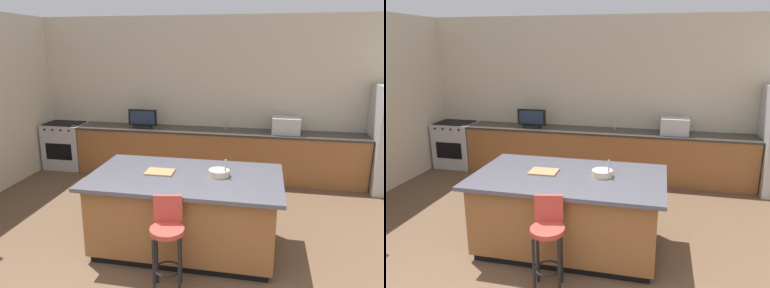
# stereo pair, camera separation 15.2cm
# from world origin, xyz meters

# --- Properties ---
(wall_back) EXTENTS (7.49, 0.12, 2.94)m
(wall_back) POSITION_xyz_m (0.00, 4.88, 1.47)
(wall_back) COLOR beige
(wall_back) RESTS_ON ground_plane
(counter_back) EXTENTS (5.28, 0.62, 0.90)m
(counter_back) POSITION_xyz_m (-0.01, 4.50, 0.45)
(counter_back) COLOR brown
(counter_back) RESTS_ON ground_plane
(kitchen_island) EXTENTS (2.24, 1.30, 0.94)m
(kitchen_island) POSITION_xyz_m (-0.03, 1.93, 0.48)
(kitchen_island) COLOR black
(kitchen_island) RESTS_ON ground_plane
(range_oven) EXTENTS (0.78, 0.63, 0.92)m
(range_oven) POSITION_xyz_m (-3.05, 4.49, 0.46)
(range_oven) COLOR #B7BABF
(range_oven) RESTS_ON ground_plane
(microwave) EXTENTS (0.48, 0.36, 0.29)m
(microwave) POSITION_xyz_m (1.22, 4.50, 1.04)
(microwave) COLOR #B7BABF
(microwave) RESTS_ON counter_back
(tv_monitor) EXTENTS (0.54, 0.16, 0.35)m
(tv_monitor) POSITION_xyz_m (-1.40, 4.44, 1.06)
(tv_monitor) COLOR black
(tv_monitor) RESTS_ON counter_back
(sink_faucet_back) EXTENTS (0.02, 0.02, 0.24)m
(sink_faucet_back) POSITION_xyz_m (0.16, 4.60, 1.02)
(sink_faucet_back) COLOR #B2B2B7
(sink_faucet_back) RESTS_ON counter_back
(sink_faucet_island) EXTENTS (0.02, 0.02, 0.22)m
(sink_faucet_island) POSITION_xyz_m (0.44, 1.93, 1.05)
(sink_faucet_island) COLOR #B2B2B7
(sink_faucet_island) RESTS_ON kitchen_island
(bar_stool_center) EXTENTS (0.34, 0.36, 0.97)m
(bar_stool_center) POSITION_xyz_m (-0.04, 1.13, 0.58)
(bar_stool_center) COLOR #B23D33
(bar_stool_center) RESTS_ON ground_plane
(fruit_bowl) EXTENTS (0.24, 0.24, 0.08)m
(fruit_bowl) POSITION_xyz_m (0.36, 1.99, 0.97)
(fruit_bowl) COLOR beige
(fruit_bowl) RESTS_ON kitchen_island
(cell_phone) EXTENTS (0.09, 0.16, 0.01)m
(cell_phone) POSITION_xyz_m (0.38, 2.05, 0.94)
(cell_phone) COLOR black
(cell_phone) RESTS_ON kitchen_island
(cutting_board) EXTENTS (0.33, 0.26, 0.02)m
(cutting_board) POSITION_xyz_m (-0.35, 1.97, 0.94)
(cutting_board) COLOR #A87F51
(cutting_board) RESTS_ON kitchen_island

